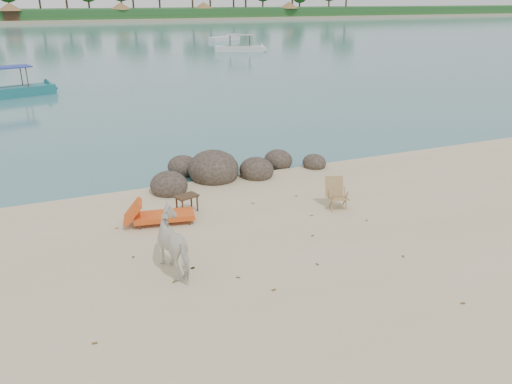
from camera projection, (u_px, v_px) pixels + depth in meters
water at (62, 32)px, 88.69m from camera, size 400.00×400.00×0.00m
far_shore at (48, 17)px, 157.33m from camera, size 420.00×90.00×1.40m
far_scenery at (50, 9)px, 127.62m from camera, size 420.00×18.00×9.50m
boulders at (223, 170)px, 16.93m from camera, size 6.40×2.97×1.27m
cow at (178, 244)px, 10.92m from camera, size 1.03×1.69×1.33m
side_table at (187, 205)px, 14.08m from camera, size 0.71×0.57×0.50m
lounge_chair at (164, 214)px, 13.37m from camera, size 2.09×1.03×0.60m
deck_chair at (339, 195)px, 14.25m from camera, size 0.72×0.76×0.88m
boat_near at (4, 72)px, 30.31m from camera, size 6.27×3.11×2.99m
boat_mid at (240, 37)px, 56.40m from camera, size 6.29×3.89×3.05m
boat_far at (224, 38)px, 71.47m from camera, size 5.98×4.21×0.71m
dead_leaves at (257, 252)px, 11.97m from camera, size 7.55×6.54×0.00m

